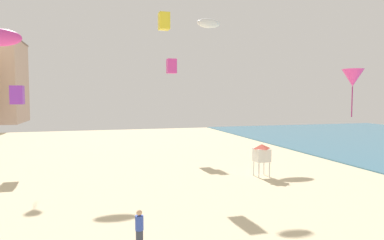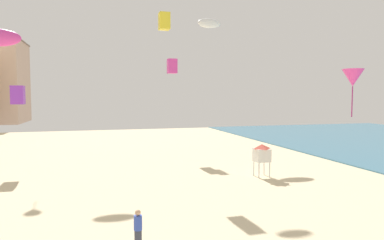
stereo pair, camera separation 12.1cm
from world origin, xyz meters
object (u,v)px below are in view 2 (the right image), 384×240
at_px(kite_white_box, 163,25).
at_px(kite_magenta_box, 172,66).
at_px(kite_flyer, 138,227).
at_px(kite_yellow_box, 164,21).
at_px(kite_white_parafoil_2, 209,23).
at_px(lifeguard_stand, 262,153).
at_px(kite_magenta_delta, 353,78).
at_px(kite_purple_box, 18,95).

distance_m(kite_white_box, kite_magenta_box, 7.76).
distance_m(kite_flyer, kite_magenta_box, 26.44).
xyz_separation_m(kite_yellow_box, kite_white_parafoil_2, (7.30, 9.80, 2.27)).
distance_m(lifeguard_stand, kite_white_box, 23.79).
xyz_separation_m(lifeguard_stand, kite_magenta_box, (-4.09, 13.82, 7.83)).
bearing_deg(kite_magenta_box, kite_flyer, -105.54).
bearing_deg(kite_magenta_delta, kite_white_box, 107.74).
relative_size(kite_magenta_box, kite_magenta_delta, 0.51).
height_order(kite_flyer, kite_white_box, kite_white_box).
xyz_separation_m(kite_white_box, kite_magenta_box, (-0.02, -5.40, -5.57)).
bearing_deg(kite_purple_box, lifeguard_stand, -25.65).
height_order(kite_purple_box, kite_white_parafoil_2, kite_white_parafoil_2).
distance_m(kite_white_box, kite_purple_box, 20.06).
xyz_separation_m(kite_purple_box, kite_magenta_delta, (22.71, -14.33, 1.06)).
relative_size(kite_purple_box, kite_magenta_delta, 0.53).
distance_m(kite_flyer, kite_white_parafoil_2, 30.88).
height_order(kite_white_box, kite_magenta_delta, kite_white_box).
height_order(lifeguard_stand, kite_magenta_delta, kite_magenta_delta).
distance_m(kite_white_box, kite_white_parafoil_2, 6.43).
height_order(kite_white_parafoil_2, kite_magenta_delta, kite_white_parafoil_2).
bearing_deg(kite_purple_box, kite_magenta_delta, -32.25).
relative_size(kite_flyer, kite_white_parafoil_2, 0.57).
bearing_deg(kite_flyer, kite_white_box, 117.25).
height_order(kite_white_box, kite_yellow_box, kite_white_box).
relative_size(kite_white_box, kite_magenta_box, 0.76).
bearing_deg(kite_yellow_box, kite_flyer, -105.06).
distance_m(lifeguard_stand, kite_yellow_box, 13.65).
relative_size(kite_flyer, kite_purple_box, 1.00).
xyz_separation_m(kite_white_box, kite_white_parafoil_2, (4.70, -4.38, -0.36)).
height_order(lifeguard_stand, kite_yellow_box, kite_yellow_box).
distance_m(kite_purple_box, kite_white_parafoil_2, 22.11).
bearing_deg(lifeguard_stand, kite_magenta_box, 127.12).
bearing_deg(kite_white_box, kite_magenta_delta, -72.26).
height_order(kite_flyer, kite_magenta_delta, kite_magenta_delta).
distance_m(kite_magenta_box, kite_magenta_delta, 20.72).
bearing_deg(kite_magenta_delta, lifeguard_stand, 125.67).
bearing_deg(kite_magenta_delta, kite_yellow_box, 135.42).
bearing_deg(kite_white_parafoil_2, kite_yellow_box, -126.67).
bearing_deg(kite_white_parafoil_2, lifeguard_stand, -92.42).
bearing_deg(kite_magenta_delta, kite_purple_box, 147.75).
relative_size(lifeguard_stand, kite_magenta_box, 1.59).
bearing_deg(kite_white_box, kite_purple_box, -145.79).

